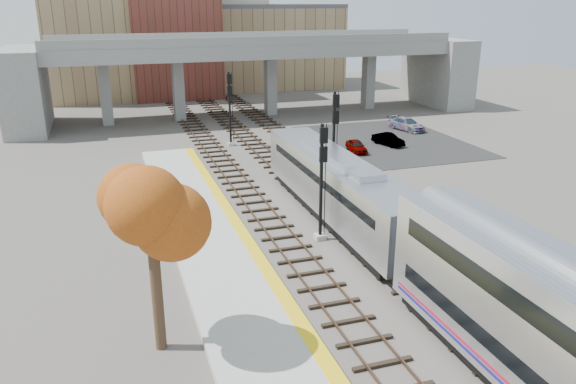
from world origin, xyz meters
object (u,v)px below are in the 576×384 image
object	(u,v)px
signal_mast_near	(322,185)
signal_mast_far	(230,110)
locomotive	(338,186)
tree	(150,215)
car_b	(388,139)
signal_mast_mid	(334,142)
car_a	(356,146)
car_c	(407,124)

from	to	relation	value
signal_mast_near	signal_mast_far	world-z (taller)	signal_mast_far
locomotive	tree	bearing A→B (deg)	-138.98
car_b	locomotive	bearing A→B (deg)	-144.73
signal_mast_mid	tree	distance (m)	21.42
signal_mast_near	car_a	world-z (taller)	signal_mast_near
tree	signal_mast_near	bearing A→B (deg)	38.61
signal_mast_far	car_b	xyz separation A→B (m)	(14.28, -4.71, -2.82)
car_b	car_c	bearing A→B (deg)	29.04
signal_mast_far	tree	world-z (taller)	tree
tree	car_a	xyz separation A→B (m)	(20.34, 25.35, -5.12)
locomotive	signal_mast_mid	bearing A→B (deg)	69.86
car_a	signal_mast_near	bearing A→B (deg)	-115.23
signal_mast_mid	car_a	size ratio (longest dim) A/B	2.24
signal_mast_mid	tree	size ratio (longest dim) A/B	0.94
signal_mast_mid	signal_mast_far	bearing A→B (deg)	104.90
locomotive	car_a	distance (m)	17.04
signal_mast_mid	signal_mast_far	world-z (taller)	signal_mast_mid
signal_mast_mid	car_b	world-z (taller)	signal_mast_mid
car_b	signal_mast_near	bearing A→B (deg)	-145.09
tree	car_b	size ratio (longest dim) A/B	2.24
signal_mast_near	signal_mast_mid	world-z (taller)	signal_mast_mid
tree	car_b	xyz separation A→B (m)	(24.28, 26.69, -5.11)
tree	car_b	world-z (taller)	tree
signal_mast_mid	signal_mast_far	xyz separation A→B (m)	(-4.10, 15.41, -0.19)
car_a	signal_mast_far	bearing A→B (deg)	155.23
signal_mast_near	signal_mast_mid	xyz separation A→B (m)	(4.10, 7.99, 0.26)
locomotive	car_a	bearing A→B (deg)	60.95
car_a	car_b	xyz separation A→B (m)	(3.94, 1.33, 0.02)
locomotive	tree	distance (m)	16.41
car_c	signal_mast_mid	bearing A→B (deg)	-149.06
signal_mast_far	car_c	xyz separation A→B (m)	(19.27, 0.60, -2.74)
signal_mast_mid	signal_mast_far	size ratio (longest dim) A/B	1.04
locomotive	signal_mast_mid	distance (m)	5.96
signal_mast_mid	car_b	distance (m)	15.07
signal_mast_far	car_b	bearing A→B (deg)	-18.25
car_b	car_a	bearing A→B (deg)	-179.08
locomotive	car_a	size ratio (longest dim) A/B	5.91
signal_mast_far	signal_mast_mid	bearing A→B (deg)	-75.10
car_a	car_c	size ratio (longest dim) A/B	0.72
locomotive	car_c	world-z (taller)	locomotive
locomotive	tree	xyz separation A→B (m)	(-12.11, -10.53, 3.43)
car_b	tree	bearing A→B (deg)	-150.02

